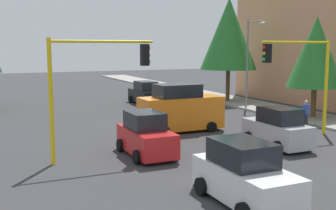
{
  "coord_description": "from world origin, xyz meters",
  "views": [
    {
      "loc": [
        23.27,
        -10.05,
        4.86
      ],
      "look_at": [
        -0.53,
        0.74,
        1.2
      ],
      "focal_mm": 44.09,
      "sensor_mm": 36.0,
      "label": 1
    }
  ],
  "objects_px": {
    "car_silver": "(277,129)",
    "car_black": "(145,94)",
    "delivery_van_orange": "(180,109)",
    "car_white": "(245,175)",
    "pedestrian_crossing": "(306,113)",
    "car_red": "(146,136)",
    "tree_roadside_mid": "(229,34)",
    "tree_roadside_near": "(316,52)",
    "traffic_signal_near_left": "(301,68)",
    "traffic_signal_near_right": "(95,74)",
    "street_lamp_curbside": "(250,54)"
  },
  "relations": [
    {
      "from": "car_silver",
      "to": "car_black",
      "type": "distance_m",
      "value": 17.21
    },
    {
      "from": "delivery_van_orange",
      "to": "car_white",
      "type": "xyz_separation_m",
      "value": [
        10.94,
        -3.12,
        -0.39
      ]
    },
    {
      "from": "pedestrian_crossing",
      "to": "car_red",
      "type": "bearing_deg",
      "value": -79.91
    },
    {
      "from": "delivery_van_orange",
      "to": "car_red",
      "type": "bearing_deg",
      "value": -41.92
    },
    {
      "from": "car_red",
      "to": "tree_roadside_mid",
      "type": "bearing_deg",
      "value": 136.69
    },
    {
      "from": "car_white",
      "to": "car_black",
      "type": "distance_m",
      "value": 23.4
    },
    {
      "from": "tree_roadside_near",
      "to": "tree_roadside_mid",
      "type": "height_order",
      "value": "tree_roadside_mid"
    },
    {
      "from": "traffic_signal_near_left",
      "to": "tree_roadside_mid",
      "type": "bearing_deg",
      "value": 162.68
    },
    {
      "from": "tree_roadside_near",
      "to": "car_silver",
      "type": "relative_size",
      "value": 1.88
    },
    {
      "from": "car_silver",
      "to": "car_white",
      "type": "bearing_deg",
      "value": -46.19
    },
    {
      "from": "tree_roadside_near",
      "to": "car_silver",
      "type": "bearing_deg",
      "value": -54.11
    },
    {
      "from": "car_black",
      "to": "pedestrian_crossing",
      "type": "xyz_separation_m",
      "value": [
        14.06,
        4.99,
        0.01
      ]
    },
    {
      "from": "car_white",
      "to": "car_red",
      "type": "distance_m",
      "value": 6.73
    },
    {
      "from": "traffic_signal_near_left",
      "to": "delivery_van_orange",
      "type": "height_order",
      "value": "traffic_signal_near_left"
    },
    {
      "from": "car_black",
      "to": "car_red",
      "type": "height_order",
      "value": "same"
    },
    {
      "from": "traffic_signal_near_left",
      "to": "car_white",
      "type": "xyz_separation_m",
      "value": [
        6.94,
        -8.37,
        -2.86
      ]
    },
    {
      "from": "traffic_signal_near_left",
      "to": "traffic_signal_near_right",
      "type": "distance_m",
      "value": 11.26
    },
    {
      "from": "tree_roadside_near",
      "to": "pedestrian_crossing",
      "type": "relative_size",
      "value": 4.07
    },
    {
      "from": "traffic_signal_near_right",
      "to": "delivery_van_orange",
      "type": "relative_size",
      "value": 1.1
    },
    {
      "from": "traffic_signal_near_left",
      "to": "tree_roadside_near",
      "type": "xyz_separation_m",
      "value": [
        -4.0,
        4.87,
        0.78
      ]
    },
    {
      "from": "car_white",
      "to": "traffic_signal_near_right",
      "type": "bearing_deg",
      "value": -157.36
    },
    {
      "from": "tree_roadside_mid",
      "to": "delivery_van_orange",
      "type": "xyz_separation_m",
      "value": [
        10.0,
        -9.62,
        -4.75
      ]
    },
    {
      "from": "car_silver",
      "to": "tree_roadside_near",
      "type": "bearing_deg",
      "value": 125.89
    },
    {
      "from": "tree_roadside_near",
      "to": "pedestrian_crossing",
      "type": "bearing_deg",
      "value": -50.65
    },
    {
      "from": "car_black",
      "to": "tree_roadside_mid",
      "type": "bearing_deg",
      "value": 76.0
    },
    {
      "from": "traffic_signal_near_left",
      "to": "car_silver",
      "type": "distance_m",
      "value": 4.11
    },
    {
      "from": "tree_roadside_mid",
      "to": "car_black",
      "type": "distance_m",
      "value": 9.05
    },
    {
      "from": "traffic_signal_near_left",
      "to": "delivery_van_orange",
      "type": "relative_size",
      "value": 1.1
    },
    {
      "from": "tree_roadside_near",
      "to": "car_red",
      "type": "bearing_deg",
      "value": -73.06
    },
    {
      "from": "street_lamp_curbside",
      "to": "car_red",
      "type": "bearing_deg",
      "value": -52.03
    },
    {
      "from": "car_silver",
      "to": "pedestrian_crossing",
      "type": "relative_size",
      "value": 2.17
    },
    {
      "from": "car_white",
      "to": "delivery_van_orange",
      "type": "bearing_deg",
      "value": 164.08
    },
    {
      "from": "car_white",
      "to": "car_red",
      "type": "height_order",
      "value": "same"
    },
    {
      "from": "street_lamp_curbside",
      "to": "tree_roadside_mid",
      "type": "xyz_separation_m",
      "value": [
        -4.39,
        0.8,
        1.68
      ]
    },
    {
      "from": "tree_roadside_near",
      "to": "traffic_signal_near_right",
      "type": "bearing_deg",
      "value": -76.07
    },
    {
      "from": "traffic_signal_near_left",
      "to": "street_lamp_curbside",
      "type": "height_order",
      "value": "street_lamp_curbside"
    },
    {
      "from": "traffic_signal_near_right",
      "to": "tree_roadside_mid",
      "type": "xyz_separation_m",
      "value": [
        -14.0,
        15.63,
        2.29
      ]
    },
    {
      "from": "traffic_signal_near_left",
      "to": "pedestrian_crossing",
      "type": "bearing_deg",
      "value": 129.52
    },
    {
      "from": "tree_roadside_mid",
      "to": "traffic_signal_near_left",
      "type": "bearing_deg",
      "value": -17.32
    },
    {
      "from": "tree_roadside_mid",
      "to": "delivery_van_orange",
      "type": "relative_size",
      "value": 1.91
    },
    {
      "from": "car_silver",
      "to": "traffic_signal_near_right",
      "type": "bearing_deg",
      "value": -99.18
    },
    {
      "from": "delivery_van_orange",
      "to": "car_red",
      "type": "relative_size",
      "value": 1.3
    },
    {
      "from": "pedestrian_crossing",
      "to": "tree_roadside_near",
      "type": "bearing_deg",
      "value": 129.35
    },
    {
      "from": "tree_roadside_mid",
      "to": "car_white",
      "type": "distance_m",
      "value": 25.04
    },
    {
      "from": "tree_roadside_mid",
      "to": "car_black",
      "type": "bearing_deg",
      "value": -104.0
    },
    {
      "from": "car_silver",
      "to": "car_red",
      "type": "relative_size",
      "value": 1.0
    },
    {
      "from": "tree_roadside_mid",
      "to": "car_red",
      "type": "xyz_separation_m",
      "value": [
        14.24,
        -13.43,
        -5.14
      ]
    },
    {
      "from": "delivery_van_orange",
      "to": "car_black",
      "type": "bearing_deg",
      "value": 168.59
    },
    {
      "from": "car_silver",
      "to": "car_black",
      "type": "relative_size",
      "value": 0.89
    },
    {
      "from": "traffic_signal_near_left",
      "to": "car_white",
      "type": "relative_size",
      "value": 1.35
    }
  ]
}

